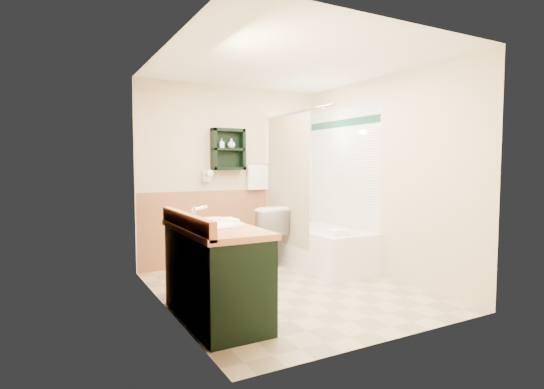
{
  "coord_description": "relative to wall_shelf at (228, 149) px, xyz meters",
  "views": [
    {
      "loc": [
        -2.29,
        -3.84,
        1.34
      ],
      "look_at": [
        -0.09,
        0.2,
        1.02
      ],
      "focal_mm": 28.0,
      "sensor_mm": 36.0,
      "label": 1
    }
  ],
  "objects": [
    {
      "name": "ceiling",
      "position": [
        0.1,
        -1.41,
        0.87
      ],
      "size": [
        2.6,
        3.0,
        0.04
      ],
      "primitive_type": "cube",
      "color": "white",
      "rests_on": "back_wall"
    },
    {
      "name": "tub_towel",
      "position": [
        0.87,
        -1.24,
        -1.01
      ],
      "size": [
        0.23,
        0.19,
        0.07
      ],
      "primitive_type": "cube",
      "color": "white",
      "rests_on": "bathtub"
    },
    {
      "name": "soap_bottle_b",
      "position": [
        0.04,
        -0.01,
        0.07
      ],
      "size": [
        0.12,
        0.14,
        0.1
      ],
      "primitive_type": "imported",
      "rotation": [
        0.0,
        0.0,
        -0.16
      ],
      "color": "white",
      "rests_on": "wall_shelf"
    },
    {
      "name": "wainscot_back",
      "position": [
        0.1,
        0.08,
        -1.05
      ],
      "size": [
        2.58,
        2.58,
        1.0
      ],
      "primitive_type": null,
      "color": "#B47749",
      "rests_on": "back_wall"
    },
    {
      "name": "vanity_book",
      "position": [
        -1.06,
        -1.35,
        -0.62
      ],
      "size": [
        0.17,
        0.02,
        0.23
      ],
      "primitive_type": "imported",
      "rotation": [
        0.0,
        0.0,
        0.02
      ],
      "color": "black",
      "rests_on": "vanity"
    },
    {
      "name": "mirror_frame",
      "position": [
        -1.17,
        -1.96,
        -0.05
      ],
      "size": [
        1.3,
        1.3,
        1.0
      ],
      "primitive_type": null,
      "color": "brown",
      "rests_on": "left_wall"
    },
    {
      "name": "soap_bottle_a",
      "position": [
        -0.1,
        -0.01,
        0.04
      ],
      "size": [
        0.06,
        0.13,
        0.06
      ],
      "primitive_type": "imported",
      "rotation": [
        0.0,
        0.0,
        -0.06
      ],
      "color": "white",
      "rests_on": "wall_shelf"
    },
    {
      "name": "right_wall",
      "position": [
        1.42,
        -1.41,
        -0.35
      ],
      "size": [
        0.04,
        3.0,
        2.4
      ],
      "primitive_type": "cube",
      "color": "beige",
      "rests_on": "ground"
    },
    {
      "name": "tile_back",
      "position": [
        1.13,
        0.07,
        -0.5
      ],
      "size": [
        0.95,
        0.95,
        2.1
      ],
      "primitive_type": null,
      "color": "white",
      "rests_on": "back_wall"
    },
    {
      "name": "left_wall",
      "position": [
        -1.22,
        -1.41,
        -0.35
      ],
      "size": [
        0.04,
        3.0,
        2.4
      ],
      "primitive_type": "cube",
      "color": "beige",
      "rests_on": "ground"
    },
    {
      "name": "curtain_rod",
      "position": [
        0.63,
        -0.66,
        0.45
      ],
      "size": [
        0.03,
        1.6,
        0.03
      ],
      "primitive_type": "cylinder",
      "rotation": [
        1.57,
        0.0,
        0.0
      ],
      "color": "silver",
      "rests_on": "back_wall"
    },
    {
      "name": "counter_towel",
      "position": [
        -0.79,
        -1.7,
        -0.71
      ],
      "size": [
        0.29,
        0.23,
        0.04
      ],
      "primitive_type": "cube",
      "color": "white",
      "rests_on": "vanity"
    },
    {
      "name": "toilet",
      "position": [
        0.33,
        -0.23,
        -1.15
      ],
      "size": [
        0.57,
        0.87,
        0.79
      ],
      "primitive_type": "imported",
      "rotation": [
        0.0,
        0.0,
        3.29
      ],
      "color": "white",
      "rests_on": "ground"
    },
    {
      "name": "tile_accent",
      "position": [
        1.37,
        -0.66,
        0.35
      ],
      "size": [
        1.5,
        1.5,
        0.1
      ],
      "primitive_type": null,
      "color": "#14472F",
      "rests_on": "right_wall"
    },
    {
      "name": "wainscot_left",
      "position": [
        -1.19,
        -1.41,
        -1.05
      ],
      "size": [
        2.98,
        2.98,
        1.0
      ],
      "primitive_type": null,
      "color": "#B47749",
      "rests_on": "left_wall"
    },
    {
      "name": "shower_curtain",
      "position": [
        0.63,
        -0.48,
        -0.4
      ],
      "size": [
        1.05,
        1.05,
        1.7
      ],
      "primitive_type": null,
      "color": "#BAB28C",
      "rests_on": "curtain_rod"
    },
    {
      "name": "floor",
      "position": [
        0.1,
        -1.41,
        -1.55
      ],
      "size": [
        3.0,
        3.0,
        0.0
      ],
      "primitive_type": "plane",
      "color": "#C5AF90",
      "rests_on": "ground"
    },
    {
      "name": "towel_bar",
      "position": [
        0.45,
        0.04,
        -0.2
      ],
      "size": [
        0.4,
        0.06,
        0.4
      ],
      "primitive_type": null,
      "color": "white",
      "rests_on": "back_wall"
    },
    {
      "name": "vanity",
      "position": [
        -0.89,
        -1.83,
        -1.14
      ],
      "size": [
        0.59,
        1.29,
        0.82
      ],
      "primitive_type": "cube",
      "color": "black",
      "rests_on": "ground"
    },
    {
      "name": "bathtub",
      "position": [
        1.03,
        -0.7,
        -1.3
      ],
      "size": [
        0.76,
        1.5,
        0.51
      ],
      "primitive_type": "cube",
      "color": "white",
      "rests_on": "ground"
    },
    {
      "name": "back_wall",
      "position": [
        0.1,
        0.11,
        -0.35
      ],
      "size": [
        2.6,
        0.04,
        2.4
      ],
      "primitive_type": "cube",
      "color": "beige",
      "rests_on": "ground"
    },
    {
      "name": "tile_right",
      "position": [
        1.38,
        -0.66,
        -0.5
      ],
      "size": [
        1.5,
        1.5,
        2.1
      ],
      "primitive_type": null,
      "color": "white",
      "rests_on": "right_wall"
    },
    {
      "name": "wall_shelf",
      "position": [
        0.0,
        0.0,
        0.0
      ],
      "size": [
        0.45,
        0.15,
        0.55
      ],
      "primitive_type": "cube",
      "color": "black",
      "rests_on": "back_wall"
    },
    {
      "name": "mirror_glass",
      "position": [
        -1.17,
        -1.96,
        -0.05
      ],
      "size": [
        1.2,
        1.2,
        0.9
      ],
      "primitive_type": null,
      "color": "white",
      "rests_on": "left_wall"
    },
    {
      "name": "hair_dryer",
      "position": [
        -0.3,
        0.02,
        -0.35
      ],
      "size": [
        0.1,
        0.24,
        0.18
      ],
      "primitive_type": null,
      "color": "silver",
      "rests_on": "back_wall"
    }
  ]
}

